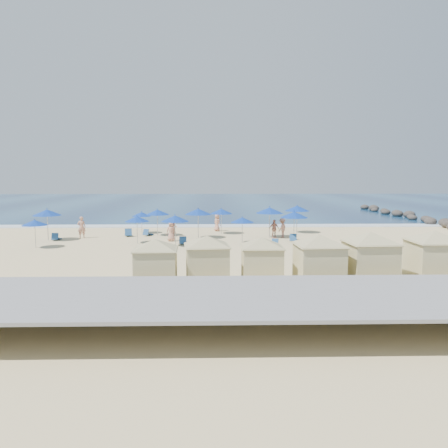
{
  "coord_description": "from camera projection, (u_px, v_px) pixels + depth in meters",
  "views": [
    {
      "loc": [
        0.02,
        -29.9,
        5.3
      ],
      "look_at": [
        0.81,
        3.0,
        1.63
      ],
      "focal_mm": 35.0,
      "sensor_mm": 36.0,
      "label": 1
    }
  ],
  "objects": [
    {
      "name": "beachgoer_5",
      "position": [
        171.0,
        231.0,
        35.29
      ],
      "size": [
        0.82,
        0.55,
        1.62
      ],
      "primitive_type": "imported",
      "rotation": [
        0.0,
        0.0,
        3.1
      ],
      "color": "tan",
      "rests_on": "ground"
    },
    {
      "name": "beach_chair_4",
      "position": [
        276.0,
        243.0,
        32.8
      ],
      "size": [
        0.85,
        1.23,
        0.62
      ],
      "color": "#234E82",
      "rests_on": "ground"
    },
    {
      "name": "seawall",
      "position": [
        213.0,
        297.0,
        16.81
      ],
      "size": [
        160.0,
        6.1,
        1.22
      ],
      "color": "gray",
      "rests_on": "ground"
    },
    {
      "name": "umbrella_10",
      "position": [
        270.0,
        210.0,
        37.14
      ],
      "size": [
        2.38,
        2.38,
        2.71
      ],
      "color": "#A5A8AD",
      "rests_on": "ground"
    },
    {
      "name": "umbrella_8",
      "position": [
        242.0,
        220.0,
        34.17
      ],
      "size": [
        1.86,
        1.86,
        2.12
      ],
      "color": "#A5A8AD",
      "rests_on": "ground"
    },
    {
      "name": "beach_chair_3",
      "position": [
        183.0,
        241.0,
        33.65
      ],
      "size": [
        0.58,
        1.24,
        0.67
      ],
      "color": "#234E82",
      "rests_on": "ground"
    },
    {
      "name": "beach_chair_2",
      "position": [
        148.0,
        233.0,
        38.56
      ],
      "size": [
        0.88,
        1.25,
        0.63
      ],
      "color": "#234E82",
      "rests_on": "ground"
    },
    {
      "name": "umbrella_7",
      "position": [
        221.0,
        211.0,
        39.63
      ],
      "size": [
        2.09,
        2.09,
        2.37
      ],
      "color": "#A5A8AD",
      "rests_on": "ground"
    },
    {
      "name": "cabana_2",
      "position": [
        262.0,
        255.0,
        21.05
      ],
      "size": [
        4.11,
        4.11,
        2.58
      ],
      "color": "beige",
      "rests_on": "ground"
    },
    {
      "name": "umbrella_6",
      "position": [
        175.0,
        218.0,
        32.59
      ],
      "size": [
        2.13,
        2.13,
        2.42
      ],
      "color": "#A5A8AD",
      "rests_on": "ground"
    },
    {
      "name": "surf_line",
      "position": [
        213.0,
        226.0,
        45.69
      ],
      "size": [
        160.0,
        2.5,
        0.08
      ],
      "primitive_type": "cube",
      "color": "white",
      "rests_on": "ground"
    },
    {
      "name": "beachgoer_3",
      "position": [
        282.0,
        228.0,
        37.4
      ],
      "size": [
        1.12,
        1.24,
        1.67
      ],
      "primitive_type": "imported",
      "rotation": [
        0.0,
        0.0,
        4.11
      ],
      "color": "tan",
      "rests_on": "ground"
    },
    {
      "name": "trash_bin",
      "position": [
        305.0,
        252.0,
        28.35
      ],
      "size": [
        0.84,
        0.84,
        0.72
      ],
      "primitive_type": "cube",
      "rotation": [
        0.0,
        0.0,
        -0.17
      ],
      "color": "black",
      "rests_on": "ground"
    },
    {
      "name": "ground",
      "position": [
        213.0,
        252.0,
        30.29
      ],
      "size": [
        160.0,
        160.0,
        0.0
      ],
      "primitive_type": "plane",
      "color": "beige",
      "rests_on": "ground"
    },
    {
      "name": "rock_jetty",
      "position": [
        402.0,
        214.0,
        55.57
      ],
      "size": [
        2.56,
        26.66,
        0.96
      ],
      "color": "#2B2724",
      "rests_on": "ground"
    },
    {
      "name": "umbrella_9",
      "position": [
        297.0,
        208.0,
        40.22
      ],
      "size": [
        2.31,
        2.31,
        2.63
      ],
      "color": "#A5A8AD",
      "rests_on": "ground"
    },
    {
      "name": "cabana_1",
      "position": [
        207.0,
        254.0,
        20.9
      ],
      "size": [
        4.27,
        4.27,
        2.69
      ],
      "color": "beige",
      "rests_on": "ground"
    },
    {
      "name": "cabana_5",
      "position": [
        434.0,
        251.0,
        21.01
      ],
      "size": [
        4.7,
        4.7,
        2.95
      ],
      "color": "beige",
      "rests_on": "ground"
    },
    {
      "name": "umbrella_4",
      "position": [
        157.0,
        212.0,
        38.39
      ],
      "size": [
        2.12,
        2.12,
        2.41
      ],
      "color": "#A5A8AD",
      "rests_on": "ground"
    },
    {
      "name": "umbrella_1",
      "position": [
        35.0,
        223.0,
        31.91
      ],
      "size": [
        1.89,
        1.89,
        2.15
      ],
      "color": "#A5A8AD",
      "rests_on": "ground"
    },
    {
      "name": "cabana_0",
      "position": [
        156.0,
        258.0,
        20.33
      ],
      "size": [
        4.13,
        4.13,
        2.59
      ],
      "color": "beige",
      "rests_on": "ground"
    },
    {
      "name": "cabana_4",
      "position": [
        370.0,
        252.0,
        20.85
      ],
      "size": [
        4.61,
        4.61,
        2.9
      ],
      "color": "beige",
      "rests_on": "ground"
    },
    {
      "name": "beach_chair_5",
      "position": [
        293.0,
        239.0,
        35.09
      ],
      "size": [
        0.82,
        1.34,
        0.68
      ],
      "color": "#234E82",
      "rests_on": "ground"
    },
    {
      "name": "cabana_3",
      "position": [
        319.0,
        254.0,
        20.54
      ],
      "size": [
        4.48,
        4.48,
        2.81
      ],
      "color": "beige",
      "rests_on": "ground"
    },
    {
      "name": "umbrella_0",
      "position": [
        47.0,
        213.0,
        35.54
      ],
      "size": [
        2.33,
        2.33,
        2.65
      ],
      "color": "#A5A8AD",
      "rests_on": "ground"
    },
    {
      "name": "beach_chair_1",
      "position": [
        128.0,
        233.0,
        38.17
      ],
      "size": [
        0.88,
        1.43,
        0.73
      ],
      "color": "#234E82",
      "rests_on": "ground"
    },
    {
      "name": "umbrella_5",
      "position": [
        198.0,
        212.0,
        36.81
      ],
      "size": [
        2.3,
        2.3,
        2.61
      ],
      "color": "#A5A8AD",
      "rests_on": "ground"
    },
    {
      "name": "beachgoer_2",
      "position": [
        274.0,
        229.0,
        37.18
      ],
      "size": [
        0.99,
        0.68,
        1.57
      ],
      "primitive_type": "imported",
      "rotation": [
        0.0,
        0.0,
        0.36
      ],
      "color": "tan",
      "rests_on": "ground"
    },
    {
      "name": "umbrella_2",
      "position": [
        142.0,
        214.0,
        40.04
      ],
      "size": [
        1.79,
        1.79,
        2.03
      ],
      "color": "#A5A8AD",
      "rests_on": "ground"
    },
    {
      "name": "beachgoer_4",
      "position": [
        217.0,
        223.0,
        41.67
      ],
      "size": [
        0.91,
        0.95,
        1.64
      ],
      "primitive_type": "imported",
      "rotation": [
        0.0,
        0.0,
        2.25
      ],
      "color": "tan",
      "rests_on": "ground"
    },
    {
      "name": "umbrella_3",
      "position": [
        137.0,
        219.0,
        34.06
      ],
      "size": [
        1.95,
        1.95,
        2.22
      ],
      "color": "#A5A8AD",
      "rests_on": "ground"
    },
    {
      "name": "ocean",
      "position": [
        213.0,
        203.0,
        84.94
      ],
      "size": [
        160.0,
        80.0,
        0.06
      ],
      "primitive_type": "cube",
      "color": "navy",
      "rests_on": "ground"
    },
    {
      "name": "beach_chair_0",
      "position": [
        56.0,
        238.0,
        35.78
      ],
      "size": [
        0.63,
        1.23,
        0.66
      ],
      "color": "#234E82",
      "rests_on": "ground"
    },
    {
      "name": "umbrella_11",
      "position": [
        294.0,
        215.0,
        34.67
      ],
      "size": [
        2.23,
        2.23,
        2.54
      ],
      "color": "#A5A8AD",
      "rests_on": "ground"
    },
    {
      "name": "beachgoer_0",
      "position": [
        82.0,
        227.0,
        37.03
      ],
      "size": [
        0.73,
        0.54,
        1.85
      ],
      "primitive_type": "imported",
      "rotation": [
        0.0,
        0.0,
        3.29
      ],
      "color": "tan",
      "rests_on": "ground"
    },
    {
      "name": "beachgoer_1",
      "position": [
        173.0,
        227.0,
        38.15
      ],
      "size": [
        0.81,
        0.66,
        1.57
      ],
      "primitive_type": "imported",
      "rotation": [
        0.0,
        0.0,
        6.2
      ],
      "color": "tan",
      "rests_on": "ground"
    }
  ]
}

